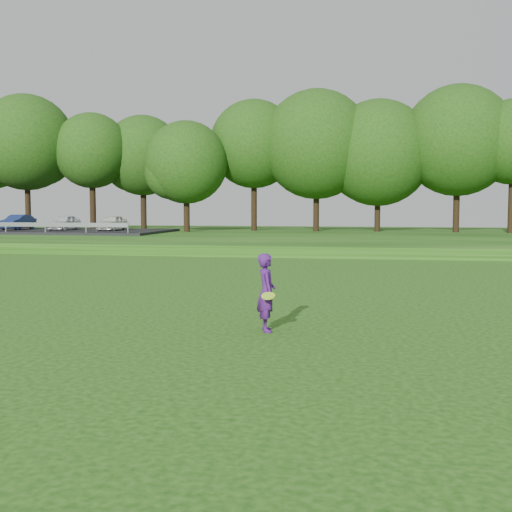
# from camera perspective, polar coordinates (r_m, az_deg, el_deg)

# --- Properties ---
(ground) EXTENTS (140.00, 140.00, 0.00)m
(ground) POSITION_cam_1_polar(r_m,az_deg,el_deg) (14.44, -6.65, -6.29)
(ground) COLOR #16410C
(ground) RESTS_ON ground
(berm) EXTENTS (130.00, 30.00, 0.60)m
(berm) POSITION_cam_1_polar(r_m,az_deg,el_deg) (47.77, 5.74, 1.61)
(berm) COLOR #16410C
(berm) RESTS_ON ground
(walking_path) EXTENTS (130.00, 1.60, 0.04)m
(walking_path) POSITION_cam_1_polar(r_m,az_deg,el_deg) (33.90, 3.60, -0.03)
(walking_path) COLOR gray
(walking_path) RESTS_ON ground
(treeline) EXTENTS (104.00, 7.00, 15.00)m
(treeline) POSITION_cam_1_polar(r_m,az_deg,el_deg) (51.98, 6.22, 10.45)
(treeline) COLOR #19420F
(treeline) RESTS_ON berm
(parking_lot) EXTENTS (24.00, 9.00, 1.38)m
(parking_lot) POSITION_cam_1_polar(r_m,az_deg,el_deg) (54.61, -21.01, 2.46)
(parking_lot) COLOR black
(parking_lot) RESTS_ON berm
(woman) EXTENTS (0.58, 0.90, 1.68)m
(woman) POSITION_cam_1_polar(r_m,az_deg,el_deg) (13.74, 0.94, -3.26)
(woman) COLOR #4C186F
(woman) RESTS_ON ground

